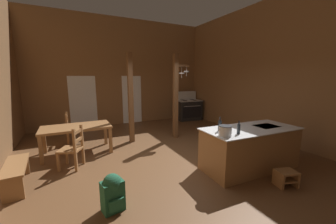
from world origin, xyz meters
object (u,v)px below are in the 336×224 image
object	(u,v)px
backpack	(113,192)
stockpot_on_counter	(225,131)
bottle_short_on_counter	(239,129)
bench_along_left_wall	(16,172)
stove_range	(188,109)
ladderback_chair_near_window	(73,148)
mixing_bowl_on_counter	(226,127)
ladderback_chair_by_post	(73,129)
step_stool	(286,177)
bottle_tall_on_counter	(220,126)
dining_table	(76,129)
kitchen_island	(249,148)

from	to	relation	value
backpack	stockpot_on_counter	size ratio (longest dim) A/B	1.86
bottle_short_on_counter	bench_along_left_wall	bearing A→B (deg)	157.95
stove_range	ladderback_chair_near_window	world-z (taller)	stove_range
ladderback_chair_near_window	mixing_bowl_on_counter	bearing A→B (deg)	-26.94
ladderback_chair_by_post	ladderback_chair_near_window	bearing A→B (deg)	-90.79
step_stool	ladderback_chair_by_post	bearing A→B (deg)	128.04
ladderback_chair_by_post	bench_along_left_wall	xyz separation A→B (m)	(-0.99, -2.25, -0.15)
step_stool	bottle_tall_on_counter	xyz separation A→B (m)	(-0.80, 0.97, 0.86)
stove_range	dining_table	world-z (taller)	stove_range
bottle_tall_on_counter	step_stool	bearing A→B (deg)	-50.54
stockpot_on_counter	mixing_bowl_on_counter	bearing A→B (deg)	45.72
ladderback_chair_by_post	bench_along_left_wall	world-z (taller)	ladderback_chair_by_post
stove_range	bottle_short_on_counter	xyz separation A→B (m)	(-2.09, -5.10, 0.54)
backpack	mixing_bowl_on_counter	distance (m)	2.61
stove_range	backpack	distance (m)	6.74
dining_table	backpack	xyz separation A→B (m)	(0.38, -2.77, -0.34)
kitchen_island	mixing_bowl_on_counter	size ratio (longest dim) A/B	11.59
step_stool	mixing_bowl_on_counter	world-z (taller)	mixing_bowl_on_counter
step_stool	dining_table	world-z (taller)	dining_table
ladderback_chair_near_window	bottle_short_on_counter	world-z (taller)	bottle_short_on_counter
kitchen_island	mixing_bowl_on_counter	distance (m)	0.75
ladderback_chair_near_window	bottle_tall_on_counter	bearing A→B (deg)	-31.03
stove_range	mixing_bowl_on_counter	world-z (taller)	stove_range
ladderback_chair_by_post	bottle_tall_on_counter	xyz separation A→B (m)	(2.71, -3.51, 0.59)
ladderback_chair_by_post	stockpot_on_counter	bearing A→B (deg)	-56.04
bench_along_left_wall	backpack	world-z (taller)	backpack
ladderback_chair_by_post	bottle_short_on_counter	xyz separation A→B (m)	(2.90, -3.83, 0.57)
ladderback_chair_by_post	bottle_tall_on_counter	bearing A→B (deg)	-52.36
step_stool	mixing_bowl_on_counter	xyz separation A→B (m)	(-0.52, 1.09, 0.78)
dining_table	bottle_tall_on_counter	xyz separation A→B (m)	(2.61, -2.56, 0.39)
dining_table	stockpot_on_counter	xyz separation A→B (m)	(2.47, -2.86, 0.37)
stockpot_on_counter	mixing_bowl_on_counter	distance (m)	0.59
step_stool	stockpot_on_counter	bearing A→B (deg)	144.65
dining_table	ladderback_chair_by_post	size ratio (longest dim) A/B	1.80
kitchen_island	bottle_tall_on_counter	bearing A→B (deg)	171.07
dining_table	bottle_short_on_counter	world-z (taller)	bottle_short_on_counter
step_stool	backpack	bearing A→B (deg)	166.09
mixing_bowl_on_counter	bottle_short_on_counter	xyz separation A→B (m)	(-0.08, -0.44, 0.07)
bottle_tall_on_counter	bottle_short_on_counter	distance (m)	0.37
kitchen_island	ladderback_chair_by_post	size ratio (longest dim) A/B	2.32
dining_table	step_stool	bearing A→B (deg)	-45.95
bottle_tall_on_counter	bottle_short_on_counter	xyz separation A→B (m)	(0.19, -0.32, -0.01)
ladderback_chair_near_window	bottle_tall_on_counter	xyz separation A→B (m)	(2.73, -1.64, 0.59)
kitchen_island	dining_table	distance (m)	4.32
kitchen_island	ladderback_chair_near_window	xyz separation A→B (m)	(-3.51, 1.77, -0.01)
stockpot_on_counter	bottle_short_on_counter	xyz separation A→B (m)	(0.33, -0.01, 0.00)
ladderback_chair_by_post	mixing_bowl_on_counter	xyz separation A→B (m)	(2.98, -3.39, 0.50)
stove_range	dining_table	xyz separation A→B (m)	(-4.90, -2.22, 0.17)
backpack	stockpot_on_counter	xyz separation A→B (m)	(2.10, -0.09, 0.71)
ladderback_chair_near_window	kitchen_island	bearing A→B (deg)	-26.72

